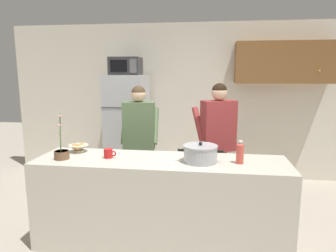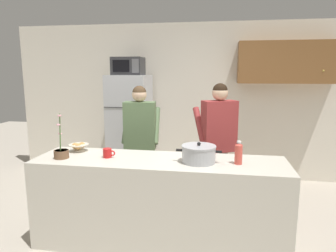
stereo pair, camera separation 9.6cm
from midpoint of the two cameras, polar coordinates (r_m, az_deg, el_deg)
name	(u,v)px [view 1 (the left image)]	position (r m, az deg, el deg)	size (l,w,h in m)	color
ground_plane	(161,242)	(3.49, -2.17, -20.94)	(14.00, 14.00, 0.00)	#B2A899
back_wall_unit	(195,96)	(5.23, 4.62, 5.63)	(6.00, 0.48, 2.60)	silver
kitchen_island	(161,202)	(3.28, -2.23, -14.04)	(2.57, 0.68, 0.92)	beige
refrigerator	(128,129)	(5.08, -8.11, -0.50)	(0.64, 0.68, 1.75)	#B7BABF
microwave	(126,66)	(4.97, -8.48, 11.02)	(0.48, 0.37, 0.28)	#2D2D30
person_near_pot	(139,132)	(4.06, -6.09, -1.16)	(0.52, 0.45, 1.62)	#726656
person_by_sink	(218,133)	(3.90, 8.61, -1.25)	(0.61, 0.57, 1.66)	#726656
cooking_pot	(200,154)	(3.03, 5.17, -5.17)	(0.45, 0.34, 0.20)	#ADAFB5
coffee_mug	(109,153)	(3.23, -11.90, -5.04)	(0.13, 0.09, 0.10)	red
bread_bowl	(79,147)	(3.55, -17.13, -3.86)	(0.22, 0.22, 0.10)	beige
bottle_near_edge	(240,152)	(3.03, 12.44, -4.85)	(0.07, 0.07, 0.23)	#D84C3F
potted_orchid	(62,153)	(3.32, -20.05, -4.78)	(0.15, 0.15, 0.46)	brown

